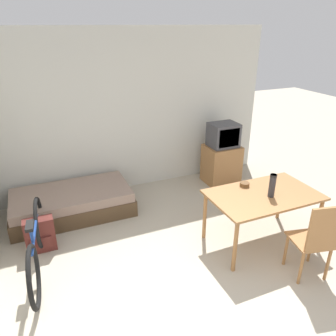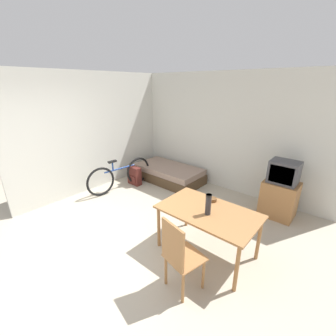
# 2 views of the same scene
# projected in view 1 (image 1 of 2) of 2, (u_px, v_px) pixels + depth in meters

# --- Properties ---
(wall_back) EXTENTS (5.25, 0.06, 2.70)m
(wall_back) POSITION_uv_depth(u_px,v_px,m) (122.00, 114.00, 5.43)
(wall_back) COLOR silver
(wall_back) RESTS_ON ground_plane
(daybed) EXTENTS (1.80, 0.95, 0.39)m
(daybed) POSITION_uv_depth(u_px,v_px,m) (72.00, 203.00, 5.04)
(daybed) COLOR #4C3823
(daybed) RESTS_ON ground_plane
(tv) EXTENTS (0.60, 0.50, 1.12)m
(tv) POSITION_uv_depth(u_px,v_px,m) (222.00, 156.00, 5.96)
(tv) COLOR #9E6B3D
(tv) RESTS_ON ground_plane
(dining_table) EXTENTS (1.40, 0.85, 0.73)m
(dining_table) POSITION_uv_depth(u_px,v_px,m) (263.00, 199.00, 4.21)
(dining_table) COLOR #9E6B3D
(dining_table) RESTS_ON ground_plane
(wooden_chair) EXTENTS (0.49, 0.49, 1.00)m
(wooden_chair) POSITION_uv_depth(u_px,v_px,m) (316.00, 238.00, 3.61)
(wooden_chair) COLOR #9E6B3D
(wooden_chair) RESTS_ON ground_plane
(bicycle) EXTENTS (0.24, 1.72, 0.77)m
(bicycle) POSITION_uv_depth(u_px,v_px,m) (37.00, 246.00, 3.81)
(bicycle) COLOR black
(bicycle) RESTS_ON ground_plane
(thermos_flask) EXTENTS (0.08, 0.08, 0.30)m
(thermos_flask) POSITION_uv_depth(u_px,v_px,m) (272.00, 185.00, 4.06)
(thermos_flask) COLOR #2D2D33
(thermos_flask) RESTS_ON dining_table
(mate_bowl) EXTENTS (0.13, 0.13, 0.05)m
(mate_bowl) POSITION_uv_depth(u_px,v_px,m) (245.00, 184.00, 4.37)
(mate_bowl) COLOR brown
(mate_bowl) RESTS_ON dining_table
(backpack) EXTENTS (0.37, 0.19, 0.47)m
(backpack) POSITION_uv_depth(u_px,v_px,m) (40.00, 235.00, 4.21)
(backpack) COLOR #56231E
(backpack) RESTS_ON ground_plane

